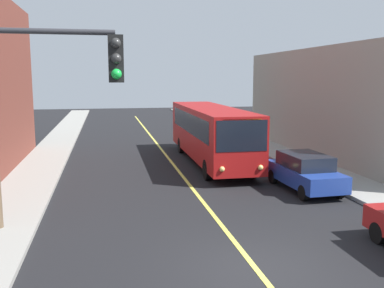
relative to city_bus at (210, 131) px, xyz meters
The scene contains 7 objects.
ground_plane 14.29m from the city_bus, 98.93° to the right, with size 120.00×120.00×0.00m, color black.
sidewalk_left 10.41m from the city_bus, 157.06° to the right, with size 2.50×90.00×0.15m, color gray.
sidewalk_right 6.67m from the city_bus, 38.38° to the right, with size 2.50×90.00×0.15m, color gray.
lane_stripe_center 3.02m from the city_bus, 155.54° to the left, with size 0.16×60.00×0.01m, color #D8CC4C.
city_bus is the anchor object (origin of this frame).
parked_car_blue 7.42m from the city_bus, 69.66° to the right, with size 1.96×4.46×1.62m.
traffic_signal_left_corner 16.56m from the city_bus, 117.71° to the right, with size 3.75×0.48×6.00m.
Camera 1 is at (-3.70, -10.07, 4.91)m, focal length 40.51 mm.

